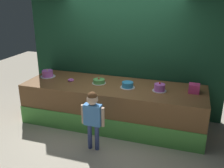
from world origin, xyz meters
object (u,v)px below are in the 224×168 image
object	(u,v)px
cake_far_left	(48,74)
cake_center_left	(99,81)
cake_center_right	(128,85)
donut	(71,80)
pink_box	(194,88)
cake_far_right	(160,88)
child_figure	(93,113)

from	to	relation	value
cake_far_left	cake_center_left	bearing A→B (deg)	-2.88
cake_center_right	donut	bearing A→B (deg)	179.25
cake_far_left	cake_center_right	distance (m)	1.86
pink_box	cake_far_right	size ratio (longest dim) A/B	0.73
cake_far_left	cake_center_right	size ratio (longest dim) A/B	1.16
cake_far_left	cake_center_right	world-z (taller)	cake_far_left
child_figure	cake_center_left	bearing A→B (deg)	105.09
cake_center_left	child_figure	bearing A→B (deg)	-74.91
cake_center_left	cake_center_right	distance (m)	0.62
donut	pink_box	bearing A→B (deg)	2.37
cake_center_left	cake_far_right	bearing A→B (deg)	-2.03
cake_center_left	cake_far_right	distance (m)	1.24
pink_box	cake_center_right	world-z (taller)	pink_box
donut	cake_center_left	xyz separation A→B (m)	(0.62, 0.04, 0.02)
child_figure	donut	xyz separation A→B (m)	(-0.90, 1.00, 0.16)
child_figure	cake_far_left	size ratio (longest dim) A/B	3.20
donut	cake_center_right	world-z (taller)	cake_center_right
pink_box	cake_far_left	distance (m)	3.09
pink_box	cake_center_right	size ratio (longest dim) A/B	0.67
cake_center_left	pink_box	bearing A→B (deg)	2.03
cake_center_right	cake_far_right	distance (m)	0.62
cake_far_left	cake_far_right	distance (m)	2.48
child_figure	pink_box	size ratio (longest dim) A/B	5.52
child_figure	cake_far_right	bearing A→B (deg)	46.00
child_figure	cake_far_right	size ratio (longest dim) A/B	4.03
child_figure	cake_center_right	xyz separation A→B (m)	(0.34, 0.98, 0.20)
child_figure	pink_box	bearing A→B (deg)	34.94
child_figure	cake_center_left	xyz separation A→B (m)	(-0.28, 1.04, 0.19)
pink_box	cake_far_right	bearing A→B (deg)	-169.96
cake_far_left	cake_far_right	bearing A→B (deg)	-2.45
donut	cake_far_left	distance (m)	0.63
child_figure	cake_center_right	size ratio (longest dim) A/B	3.71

